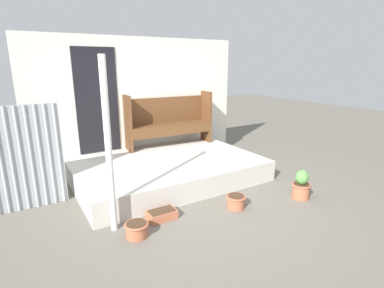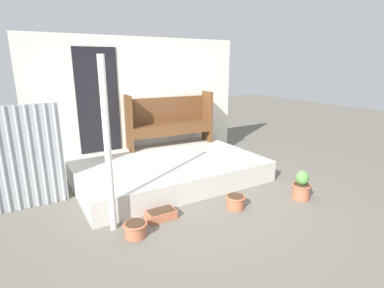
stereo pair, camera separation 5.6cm
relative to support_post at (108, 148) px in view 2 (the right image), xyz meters
name	(u,v)px [view 2 (the right image)]	position (x,y,z in m)	size (l,w,h in m)	color
ground_plane	(196,202)	(1.33, 0.11, -1.10)	(24.00, 24.00, 0.00)	#666056
porch_slab	(167,169)	(1.39, 1.23, -0.91)	(3.27, 2.24, 0.37)	beige
house_wall	(140,102)	(1.35, 2.38, 0.21)	(4.47, 0.08, 2.60)	white
support_post	(108,148)	(0.00, 0.00, 0.00)	(0.08, 0.08, 2.20)	white
bench	(170,119)	(1.90, 2.11, -0.15)	(1.87, 0.53, 1.12)	brown
flower_pot_left	(135,229)	(0.19, -0.32, -0.99)	(0.31, 0.31, 0.19)	#B26042
flower_pot_middle	(235,201)	(1.73, -0.36, -0.99)	(0.30, 0.30, 0.20)	#B26042
flower_pot_right	(301,187)	(2.83, -0.64, -0.89)	(0.31, 0.31, 0.47)	#B26042
planter_box_rect	(161,214)	(0.64, -0.08, -1.03)	(0.40, 0.24, 0.13)	#B76647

